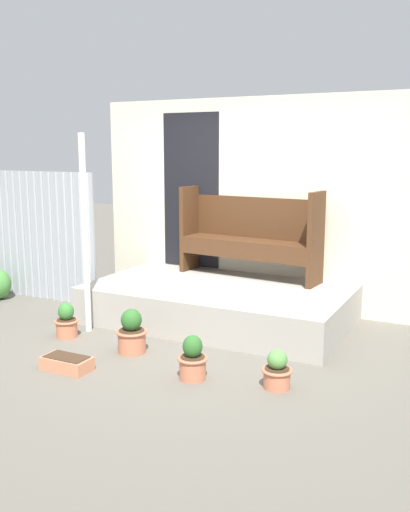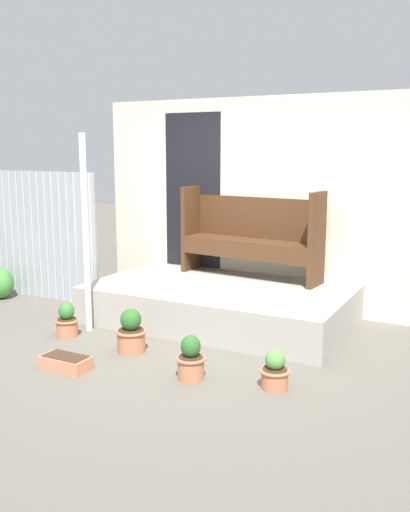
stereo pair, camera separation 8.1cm
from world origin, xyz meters
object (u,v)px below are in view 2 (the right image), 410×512
(flower_pot_middle, at_px, (131,333))
(flower_pot_far_right, at_px, (275,372))
(planter_box_rect, at_px, (66,362))
(flower_pot_left, at_px, (67,322))
(bench, at_px, (251,232))
(support_post, at_px, (86,235))
(flower_pot_right, at_px, (191,360))

(flower_pot_middle, bearing_deg, flower_pot_far_right, -6.08)
(flower_pot_middle, relative_size, flower_pot_far_right, 1.31)
(flower_pot_far_right, relative_size, planter_box_rect, 0.74)
(flower_pot_left, height_order, flower_pot_far_right, flower_pot_left)
(bench, xyz_separation_m, flower_pot_middle, (-0.45, -1.93, -0.79))
(support_post, height_order, flower_pot_far_right, support_post)
(support_post, distance_m, flower_pot_left, 0.95)
(flower_pot_right, relative_size, planter_box_rect, 0.87)
(flower_pot_left, xyz_separation_m, planter_box_rect, (0.61, -0.72, -0.10))
(flower_pot_left, height_order, planter_box_rect, flower_pot_left)
(flower_pot_right, height_order, flower_pot_far_right, flower_pot_right)
(support_post, xyz_separation_m, flower_pot_middle, (0.81, -0.34, -0.88))
(flower_pot_middle, relative_size, planter_box_rect, 0.97)
(bench, relative_size, flower_pot_far_right, 5.43)
(flower_pot_far_right, bearing_deg, flower_pot_left, 174.55)
(support_post, relative_size, flower_pot_right, 5.41)
(flower_pot_middle, height_order, flower_pot_right, flower_pot_middle)
(flower_pot_left, bearing_deg, flower_pot_far_right, -5.45)
(support_post, relative_size, flower_pot_middle, 4.89)
(flower_pot_middle, xyz_separation_m, planter_box_rect, (-0.27, -0.65, -0.13))
(flower_pot_left, xyz_separation_m, flower_pot_far_right, (2.44, -0.23, -0.02))
(support_post, xyz_separation_m, bench, (1.25, 1.59, -0.09))
(support_post, relative_size, flower_pot_far_right, 6.41)
(support_post, bearing_deg, flower_pot_right, -21.78)
(bench, bearing_deg, flower_pot_left, -119.91)
(flower_pot_far_right, bearing_deg, flower_pot_right, -168.13)
(flower_pot_far_right, height_order, planter_box_rect, flower_pot_far_right)
(bench, height_order, planter_box_rect, bench)
(bench, xyz_separation_m, planter_box_rect, (-0.71, -2.58, -0.91))
(support_post, bearing_deg, flower_pot_middle, -23.07)
(support_post, distance_m, planter_box_rect, 1.52)
(flower_pot_left, relative_size, flower_pot_middle, 0.86)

